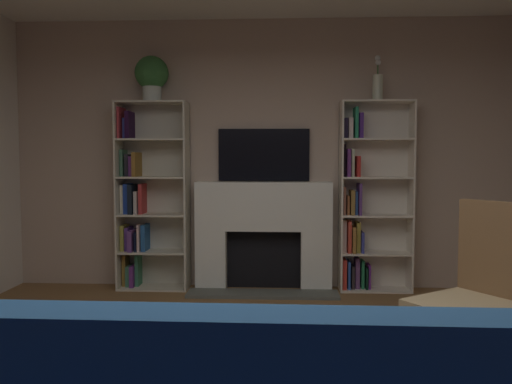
# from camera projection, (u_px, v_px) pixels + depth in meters

# --- Properties ---
(wall_back_accent) EXTENTS (5.39, 0.06, 2.80)m
(wall_back_accent) POSITION_uv_depth(u_px,v_px,m) (264.00, 154.00, 5.36)
(wall_back_accent) COLOR tan
(wall_back_accent) RESTS_ON ground_plane
(fireplace) EXTENTS (1.50, 0.54, 1.12)m
(fireplace) POSITION_uv_depth(u_px,v_px,m) (264.00, 232.00, 5.26)
(fireplace) COLOR white
(fireplace) RESTS_ON ground_plane
(tv) EXTENTS (0.95, 0.06, 0.54)m
(tv) POSITION_uv_depth(u_px,v_px,m) (264.00, 155.00, 5.30)
(tv) COLOR black
(tv) RESTS_ON fireplace
(bookshelf_left) EXTENTS (0.73, 0.31, 1.94)m
(bookshelf_left) POSITION_uv_depth(u_px,v_px,m) (146.00, 200.00, 5.30)
(bookshelf_left) COLOR beige
(bookshelf_left) RESTS_ON ground_plane
(bookshelf_right) EXTENTS (0.73, 0.27, 1.94)m
(bookshelf_right) POSITION_uv_depth(u_px,v_px,m) (366.00, 202.00, 5.21)
(bookshelf_right) COLOR silver
(bookshelf_right) RESTS_ON ground_plane
(potted_plant) EXTENTS (0.34, 0.34, 0.47)m
(potted_plant) POSITION_uv_depth(u_px,v_px,m) (152.00, 76.00, 5.18)
(potted_plant) COLOR silver
(potted_plant) RESTS_ON bookshelf_left
(vase_with_flowers) EXTENTS (0.10, 0.10, 0.45)m
(vase_with_flowers) POSITION_uv_depth(u_px,v_px,m) (378.00, 84.00, 5.08)
(vase_with_flowers) COLOR beige
(vase_with_flowers) RESTS_ON bookshelf_right
(armchair) EXTENTS (0.83, 0.84, 1.09)m
(armchair) POSITION_uv_depth(u_px,v_px,m) (486.00, 296.00, 2.94)
(armchair) COLOR brown
(armchair) RESTS_ON ground_plane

